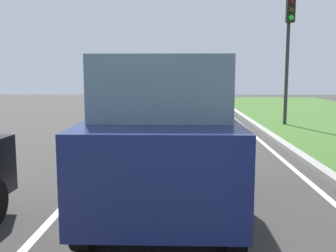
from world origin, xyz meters
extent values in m
plane|color=#383533|center=(0.00, 14.00, 0.00)|extent=(60.00, 60.00, 0.00)
cube|color=silver|center=(-0.70, 14.00, 0.00)|extent=(0.12, 32.00, 0.01)
cube|color=silver|center=(3.60, 14.00, 0.00)|extent=(0.12, 32.00, 0.01)
cube|color=#9E9B93|center=(4.10, 14.00, 0.06)|extent=(0.24, 48.00, 0.12)
cube|color=navy|center=(0.88, 8.59, 0.93)|extent=(1.95, 4.52, 1.10)
cube|color=slate|center=(0.88, 8.44, 1.88)|extent=(1.73, 2.72, 0.80)
cylinder|color=black|center=(-0.01, 10.11, 0.38)|extent=(0.23, 0.76, 0.76)
cylinder|color=black|center=(1.74, 10.13, 0.38)|extent=(0.23, 0.76, 0.76)
cylinder|color=black|center=(0.02, 7.05, 0.38)|extent=(0.23, 0.76, 0.76)
cylinder|color=black|center=(1.77, 7.07, 0.38)|extent=(0.23, 0.76, 0.76)
cylinder|color=#2D2D2D|center=(5.33, 18.45, 2.66)|extent=(0.14, 0.14, 5.31)
cube|color=black|center=(5.33, 18.25, 4.54)|extent=(0.32, 0.24, 0.90)
sphere|color=#3F0F0F|center=(5.33, 18.12, 4.82)|extent=(0.20, 0.20, 0.20)
sphere|color=#382B0C|center=(5.33, 18.12, 4.54)|extent=(0.20, 0.20, 0.20)
sphere|color=green|center=(5.33, 18.12, 4.26)|extent=(0.20, 0.20, 0.20)
camera|label=1|loc=(1.17, 2.79, 2.04)|focal=40.84mm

